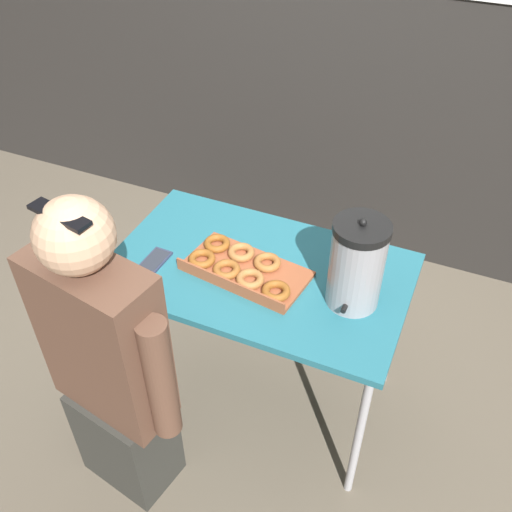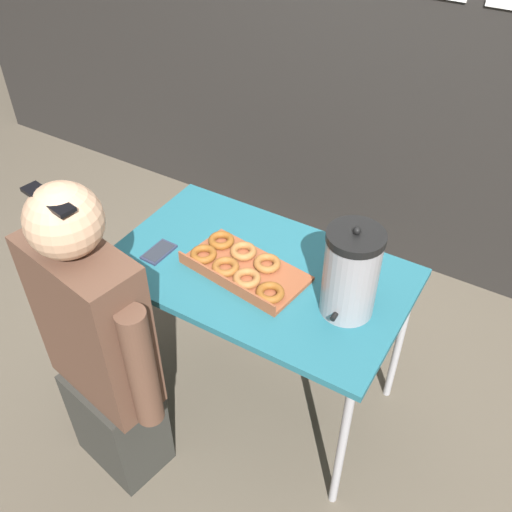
{
  "view_description": "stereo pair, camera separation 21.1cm",
  "coord_description": "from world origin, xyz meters",
  "px_view_note": "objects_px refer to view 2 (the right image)",
  "views": [
    {
      "loc": [
        0.63,
        -1.47,
        2.19
      ],
      "look_at": [
        -0.01,
        0.0,
        0.81
      ],
      "focal_mm": 40.0,
      "sensor_mm": 36.0,
      "label": 1
    },
    {
      "loc": [
        0.82,
        -1.37,
        2.19
      ],
      "look_at": [
        -0.01,
        0.0,
        0.81
      ],
      "focal_mm": 40.0,
      "sensor_mm": 36.0,
      "label": 2
    }
  ],
  "objects_px": {
    "donut_box": "(242,267)",
    "cell_phone": "(159,252)",
    "person_seated": "(100,352)",
    "coffee_urn": "(351,273)"
  },
  "relations": [
    {
      "from": "donut_box",
      "to": "cell_phone",
      "type": "relative_size",
      "value": 3.51
    },
    {
      "from": "donut_box",
      "to": "cell_phone",
      "type": "xyz_separation_m",
      "value": [
        -0.33,
        -0.08,
        -0.02
      ]
    },
    {
      "from": "coffee_urn",
      "to": "cell_phone",
      "type": "height_order",
      "value": "coffee_urn"
    },
    {
      "from": "donut_box",
      "to": "person_seated",
      "type": "relative_size",
      "value": 0.37
    },
    {
      "from": "donut_box",
      "to": "cell_phone",
      "type": "distance_m",
      "value": 0.34
    },
    {
      "from": "donut_box",
      "to": "cell_phone",
      "type": "height_order",
      "value": "donut_box"
    },
    {
      "from": "coffee_urn",
      "to": "person_seated",
      "type": "relative_size",
      "value": 0.27
    },
    {
      "from": "coffee_urn",
      "to": "person_seated",
      "type": "distance_m",
      "value": 0.91
    },
    {
      "from": "cell_phone",
      "to": "person_seated",
      "type": "relative_size",
      "value": 0.1
    },
    {
      "from": "donut_box",
      "to": "person_seated",
      "type": "height_order",
      "value": "person_seated"
    }
  ]
}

